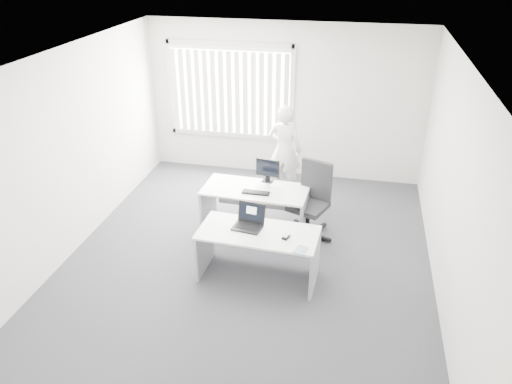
% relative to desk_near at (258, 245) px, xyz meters
% --- Properties ---
extents(ground, '(6.00, 6.00, 0.00)m').
position_rel_desk_near_xyz_m(ground, '(-0.22, 0.33, -0.50)').
color(ground, '#4C4C53').
rests_on(ground, ground).
extents(wall_back, '(5.00, 0.02, 2.80)m').
position_rel_desk_near_xyz_m(wall_back, '(-0.22, 3.33, 0.90)').
color(wall_back, silver).
rests_on(wall_back, ground).
extents(wall_front, '(5.00, 0.02, 2.80)m').
position_rel_desk_near_xyz_m(wall_front, '(-0.22, -2.67, 0.90)').
color(wall_front, silver).
rests_on(wall_front, ground).
extents(wall_left, '(0.02, 6.00, 2.80)m').
position_rel_desk_near_xyz_m(wall_left, '(-2.72, 0.33, 0.90)').
color(wall_left, silver).
rests_on(wall_left, ground).
extents(wall_right, '(0.02, 6.00, 2.80)m').
position_rel_desk_near_xyz_m(wall_right, '(2.28, 0.33, 0.90)').
color(wall_right, silver).
rests_on(wall_right, ground).
extents(ceiling, '(5.00, 6.00, 0.02)m').
position_rel_desk_near_xyz_m(ceiling, '(-0.22, 0.33, 2.30)').
color(ceiling, white).
rests_on(ceiling, wall_back).
extents(window, '(2.32, 0.06, 1.76)m').
position_rel_desk_near_xyz_m(window, '(-1.22, 3.29, 1.05)').
color(window, beige).
rests_on(window, wall_back).
extents(blinds, '(2.20, 0.10, 1.50)m').
position_rel_desk_near_xyz_m(blinds, '(-1.22, 3.23, 1.02)').
color(blinds, white).
rests_on(blinds, wall_back).
extents(desk_near, '(1.56, 0.79, 0.70)m').
position_rel_desk_near_xyz_m(desk_near, '(0.00, 0.00, 0.00)').
color(desk_near, white).
rests_on(desk_near, ground).
extents(desk_far, '(1.58, 0.79, 0.71)m').
position_rel_desk_near_xyz_m(desk_far, '(-0.29, 1.16, 0.01)').
color(desk_far, white).
rests_on(desk_far, ground).
extents(office_chair, '(0.84, 0.84, 1.15)m').
position_rel_desk_near_xyz_m(office_chair, '(0.53, 1.21, -0.15)').
color(office_chair, black).
rests_on(office_chair, ground).
extents(person, '(0.59, 0.40, 1.59)m').
position_rel_desk_near_xyz_m(person, '(-0.08, 2.53, 0.29)').
color(person, silver).
rests_on(person, ground).
extents(laptop, '(0.41, 0.38, 0.29)m').
position_rel_desk_near_xyz_m(laptop, '(-0.16, 0.05, 0.34)').
color(laptop, black).
rests_on(laptop, desk_near).
extents(paper_sheet, '(0.27, 0.20, 0.00)m').
position_rel_desk_near_xyz_m(paper_sheet, '(0.29, -0.12, 0.20)').
color(paper_sheet, white).
rests_on(paper_sheet, desk_near).
extents(mouse, '(0.10, 0.13, 0.05)m').
position_rel_desk_near_xyz_m(mouse, '(0.37, -0.08, 0.22)').
color(mouse, silver).
rests_on(mouse, paper_sheet).
extents(booklet, '(0.18, 0.22, 0.01)m').
position_rel_desk_near_xyz_m(booklet, '(0.58, -0.30, 0.20)').
color(booklet, silver).
rests_on(booklet, desk_near).
extents(keyboard, '(0.41, 0.15, 0.02)m').
position_rel_desk_near_xyz_m(keyboard, '(-0.25, 1.02, 0.22)').
color(keyboard, black).
rests_on(keyboard, desk_far).
extents(monitor, '(0.38, 0.17, 0.37)m').
position_rel_desk_near_xyz_m(monitor, '(-0.16, 1.44, 0.39)').
color(monitor, black).
rests_on(monitor, desk_far).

